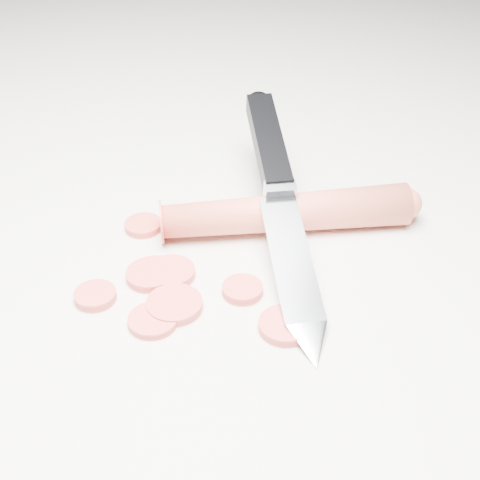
% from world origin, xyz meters
% --- Properties ---
extents(ground, '(2.40, 2.40, 0.00)m').
position_xyz_m(ground, '(0.00, 0.00, 0.00)').
color(ground, white).
rests_on(ground, ground).
extents(carrot, '(0.19, 0.13, 0.03)m').
position_xyz_m(carrot, '(0.06, 0.06, 0.02)').
color(carrot, '#E65841').
rests_on(carrot, ground).
extents(carrot_slice_0, '(0.04, 0.04, 0.01)m').
position_xyz_m(carrot_slice_0, '(-0.01, -0.04, 0.00)').
color(carrot_slice_0, '#E7453A').
rests_on(carrot_slice_0, ground).
extents(carrot_slice_1, '(0.04, 0.04, 0.01)m').
position_xyz_m(carrot_slice_1, '(0.00, -0.03, 0.00)').
color(carrot_slice_1, '#E7453A').
rests_on(carrot_slice_1, ground).
extents(carrot_slice_2, '(0.04, 0.04, 0.01)m').
position_xyz_m(carrot_slice_2, '(0.02, -0.07, 0.00)').
color(carrot_slice_2, '#E7453A').
rests_on(carrot_slice_2, ground).
extents(carrot_slice_3, '(0.03, 0.03, 0.01)m').
position_xyz_m(carrot_slice_3, '(0.06, -0.03, 0.00)').
color(carrot_slice_3, '#E7453A').
rests_on(carrot_slice_3, ground).
extents(carrot_slice_4, '(0.04, 0.04, 0.01)m').
position_xyz_m(carrot_slice_4, '(0.10, -0.05, 0.00)').
color(carrot_slice_4, '#E7453A').
rests_on(carrot_slice_4, ground).
extents(carrot_slice_5, '(0.03, 0.03, 0.01)m').
position_xyz_m(carrot_slice_5, '(-0.05, 0.01, 0.00)').
color(carrot_slice_5, '#E7453A').
rests_on(carrot_slice_5, ground).
extents(carrot_slice_6, '(0.03, 0.03, 0.01)m').
position_xyz_m(carrot_slice_6, '(-0.03, -0.08, 0.00)').
color(carrot_slice_6, '#E7453A').
rests_on(carrot_slice_6, ground).
extents(carrot_slice_7, '(0.04, 0.04, 0.01)m').
position_xyz_m(carrot_slice_7, '(-0.01, -0.04, 0.00)').
color(carrot_slice_7, '#E7453A').
rests_on(carrot_slice_7, ground).
extents(carrot_slice_8, '(0.04, 0.04, 0.01)m').
position_xyz_m(carrot_slice_8, '(0.02, -0.09, 0.00)').
color(carrot_slice_8, '#E7453A').
rests_on(carrot_slice_8, ground).
extents(kitchen_knife, '(0.17, 0.26, 0.07)m').
position_xyz_m(kitchen_knife, '(0.07, 0.04, 0.04)').
color(kitchen_knife, silver).
rests_on(kitchen_knife, ground).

